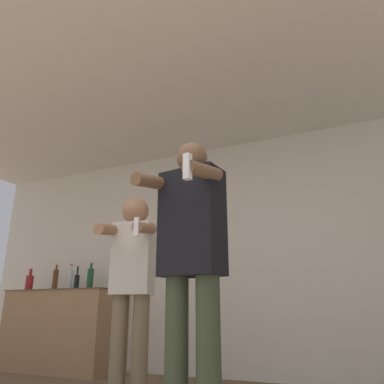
# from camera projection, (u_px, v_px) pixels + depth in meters

# --- Properties ---
(wall_back) EXTENTS (7.00, 0.06, 2.55)m
(wall_back) POSITION_uv_depth(u_px,v_px,m) (232.00, 253.00, 4.14)
(wall_back) COLOR silver
(wall_back) RESTS_ON ground_plane
(ceiling_slab) EXTENTS (7.00, 3.37, 0.05)m
(ceiling_slab) POSITION_uv_depth(u_px,v_px,m) (174.00, 81.00, 3.28)
(ceiling_slab) COLOR silver
(ceiling_slab) RESTS_ON wall_back
(counter) EXTENTS (1.43, 0.63, 0.90)m
(counter) POSITION_uv_depth(u_px,v_px,m) (64.00, 330.00, 4.38)
(counter) COLOR #997551
(counter) RESTS_ON ground_plane
(bottle_brown_liquor) EXTENTS (0.06, 0.06, 0.30)m
(bottle_brown_liquor) POSITION_uv_depth(u_px,v_px,m) (55.00, 279.00, 4.54)
(bottle_brown_liquor) COLOR #563314
(bottle_brown_liquor) RESTS_ON counter
(bottle_clear_vodka) EXTENTS (0.09, 0.09, 0.28)m
(bottle_clear_vodka) POSITION_uv_depth(u_px,v_px,m) (29.00, 282.00, 4.69)
(bottle_clear_vodka) COLOR maroon
(bottle_clear_vodka) RESTS_ON counter
(bottle_tall_gin) EXTENTS (0.06, 0.06, 0.30)m
(bottle_tall_gin) POSITION_uv_depth(u_px,v_px,m) (70.00, 279.00, 4.45)
(bottle_tall_gin) COLOR silver
(bottle_tall_gin) RESTS_ON counter
(bottle_amber_bourbon) EXTENTS (0.07, 0.07, 0.31)m
(bottle_amber_bourbon) POSITION_uv_depth(u_px,v_px,m) (90.00, 278.00, 4.33)
(bottle_amber_bourbon) COLOR #194723
(bottle_amber_bourbon) RESTS_ON counter
(bottle_green_wine) EXTENTS (0.06, 0.06, 0.27)m
(bottle_green_wine) POSITION_uv_depth(u_px,v_px,m) (77.00, 281.00, 4.40)
(bottle_green_wine) COLOR black
(bottle_green_wine) RESTS_ON counter
(person_woman_foreground) EXTENTS (0.47, 0.49, 1.66)m
(person_woman_foreground) POSITION_uv_depth(u_px,v_px,m) (191.00, 257.00, 2.14)
(person_woman_foreground) COLOR #38422D
(person_woman_foreground) RESTS_ON ground_plane
(person_man_side) EXTENTS (0.47, 0.54, 1.59)m
(person_man_side) POSITION_uv_depth(u_px,v_px,m) (132.00, 276.00, 3.03)
(person_man_side) COLOR #75664C
(person_man_side) RESTS_ON ground_plane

